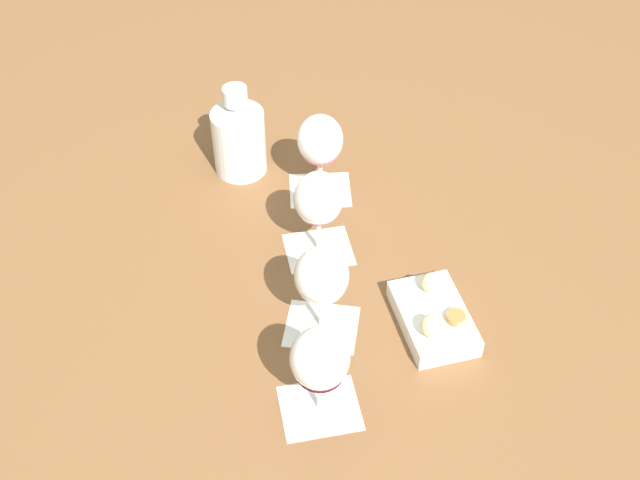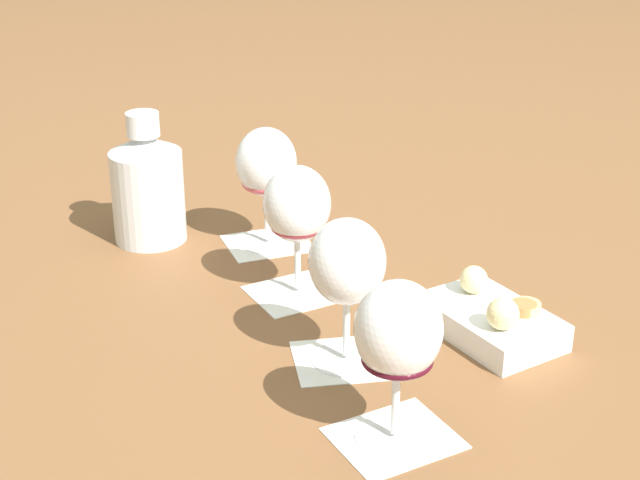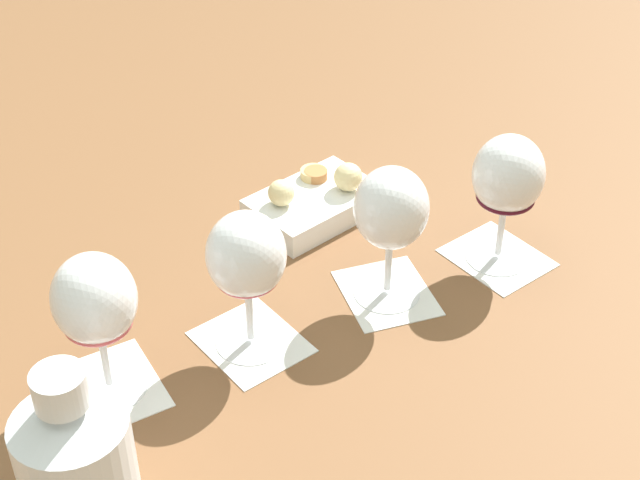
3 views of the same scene
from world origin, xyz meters
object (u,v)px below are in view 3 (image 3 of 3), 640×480
object	(u,v)px
wine_glass_2	(391,215)
wine_glass_3	(508,181)
wine_glass_0	(95,306)
wine_glass_1	(247,262)
ceramic_vase	(77,463)
snack_dish	(315,201)

from	to	relation	value
wine_glass_2	wine_glass_3	xyz separation A→B (m)	(0.10, -0.11, 0.00)
wine_glass_0	wine_glass_1	xyz separation A→B (m)	(0.10, -0.11, -0.00)
wine_glass_0	wine_glass_1	size ratio (longest dim) A/B	1.00
ceramic_vase	wine_glass_1	bearing A→B (deg)	-13.35
snack_dish	wine_glass_3	bearing A→B (deg)	-96.48
ceramic_vase	wine_glass_3	bearing A→B (deg)	-31.75
wine_glass_2	ceramic_vase	world-z (taller)	ceramic_vase
wine_glass_0	snack_dish	size ratio (longest dim) A/B	0.87
wine_glass_0	wine_glass_2	world-z (taller)	same
wine_glass_0	snack_dish	xyz separation A→B (m)	(0.34, -0.11, -0.09)
ceramic_vase	snack_dish	xyz separation A→B (m)	(0.49, -0.06, -0.06)
ceramic_vase	wine_glass_2	bearing A→B (deg)	-25.90
wine_glass_2	wine_glass_1	bearing A→B (deg)	134.31
wine_glass_0	snack_dish	distance (m)	0.37
ceramic_vase	snack_dish	distance (m)	0.50
wine_glass_0	ceramic_vase	distance (m)	0.16
wine_glass_1	snack_dish	distance (m)	0.25
wine_glass_2	snack_dish	size ratio (longest dim) A/B	0.87
wine_glass_3	ceramic_vase	xyz separation A→B (m)	(-0.46, 0.29, -0.03)
wine_glass_1	wine_glass_3	bearing A→B (deg)	-46.90
wine_glass_0	ceramic_vase	xyz separation A→B (m)	(-0.15, -0.05, -0.03)
wine_glass_0	wine_glass_3	xyz separation A→B (m)	(0.31, -0.34, 0.00)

